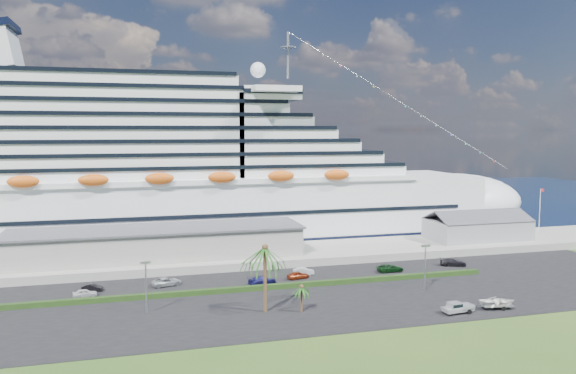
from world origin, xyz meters
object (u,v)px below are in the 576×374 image
object	(u,v)px
cruise_ship	(167,178)
boat_trailer	(498,302)
parked_car_3	(262,280)
pickup_truck	(458,307)

from	to	relation	value
cruise_ship	boat_trailer	world-z (taller)	cruise_ship
boat_trailer	parked_car_3	bearing A→B (deg)	144.23
parked_car_3	boat_trailer	distance (m)	40.84
cruise_ship	parked_car_3	xyz separation A→B (m)	(14.51, -44.46, -15.78)
cruise_ship	parked_car_3	distance (m)	49.36
parked_car_3	pickup_truck	world-z (taller)	pickup_truck
pickup_truck	cruise_ship	bearing A→B (deg)	120.50
parked_car_3	cruise_ship	bearing A→B (deg)	1.81
parked_car_3	boat_trailer	world-z (taller)	boat_trailer
parked_car_3	boat_trailer	xyz separation A→B (m)	(33.14, -23.87, 0.42)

